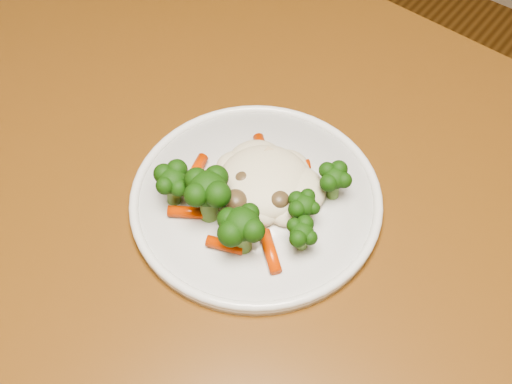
% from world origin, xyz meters
% --- Properties ---
extents(dining_table, '(1.14, 0.79, 0.75)m').
position_xyz_m(dining_table, '(-0.12, -0.05, 0.64)').
color(dining_table, brown).
rests_on(dining_table, ground).
extents(plate, '(0.26, 0.26, 0.01)m').
position_xyz_m(plate, '(-0.14, -0.07, 0.76)').
color(plate, white).
rests_on(plate, dining_table).
extents(meal, '(0.18, 0.16, 0.06)m').
position_xyz_m(meal, '(-0.14, -0.08, 0.78)').
color(meal, beige).
rests_on(meal, plate).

